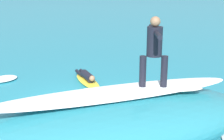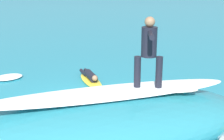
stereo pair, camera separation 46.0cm
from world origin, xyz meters
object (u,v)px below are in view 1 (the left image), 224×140
Objects in this scene: surfboard_riding at (153,88)px; surfer_riding at (154,47)px; surfboard_paddling at (88,81)px; surfer_paddling at (86,75)px.

surfer_riding is (0.00, 0.00, 0.93)m from surfboard_riding.
surfboard_riding is 0.93m from surfer_riding.
surfboard_paddling is (1.35, -4.69, -1.33)m from surfboard_riding.
surfer_riding is 5.43m from surfer_paddling.
surfboard_paddling is (1.35, -4.69, -2.26)m from surfer_riding.
surfer_riding is at bearing -1.58° from surfboard_paddling.
surfboard_paddling is 1.21× the size of surfer_paddling.
surfboard_riding reaches higher than surfboard_paddling.
surfer_paddling is at bearing 180.00° from surfboard_paddling.
surfboard_paddling is at bearing -0.00° from surfer_paddling.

